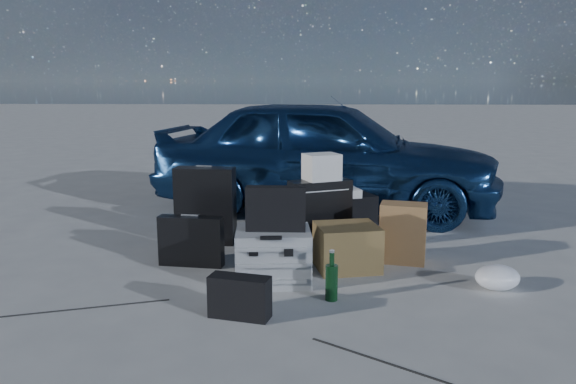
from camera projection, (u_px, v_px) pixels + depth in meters
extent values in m
plane|color=#BAB9B4|center=(276.00, 288.00, 3.74)|extent=(60.00, 60.00, 0.00)
imported|color=navy|center=(326.00, 154.00, 5.88)|extent=(3.74, 2.06, 1.21)
cube|color=#AAADAF|center=(273.00, 256.00, 3.84)|extent=(0.53, 0.45, 0.37)
cube|color=black|center=(276.00, 209.00, 3.76)|extent=(0.40, 0.10, 0.30)
cube|color=black|center=(191.00, 241.00, 4.17)|extent=(0.49, 0.17, 0.38)
cube|color=black|center=(205.00, 206.00, 4.73)|extent=(0.51, 0.21, 0.65)
cube|color=black|center=(320.00, 217.00, 4.47)|extent=(0.52, 0.36, 0.59)
cube|color=white|center=(322.00, 167.00, 4.41)|extent=(0.32, 0.30, 0.21)
cube|color=black|center=(332.00, 217.00, 4.93)|extent=(0.81, 0.59, 0.37)
cube|color=white|center=(333.00, 192.00, 4.88)|extent=(0.49, 0.42, 0.07)
cube|color=black|center=(335.00, 185.00, 4.88)|extent=(0.30, 0.26, 0.05)
cube|color=#92613F|center=(403.00, 233.00, 4.24)|extent=(0.38, 0.28, 0.45)
cube|color=olive|center=(347.00, 247.00, 4.10)|extent=(0.51, 0.46, 0.33)
ellipsoid|color=white|center=(497.00, 277.00, 3.71)|extent=(0.36, 0.33, 0.16)
cube|color=black|center=(240.00, 297.00, 3.26)|extent=(0.38, 0.21, 0.25)
cylinder|color=black|center=(332.00, 276.00, 3.51)|extent=(0.09, 0.09, 0.31)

